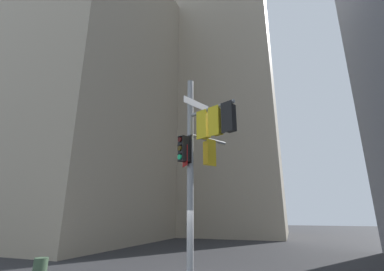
{
  "coord_description": "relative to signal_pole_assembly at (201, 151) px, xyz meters",
  "views": [
    {
      "loc": [
        3.6,
        -9.7,
        2.34
      ],
      "look_at": [
        -0.11,
        0.51,
        5.59
      ],
      "focal_mm": 24.87,
      "sensor_mm": 36.0,
      "label": 1
    }
  ],
  "objects": [
    {
      "name": "building_tower_left",
      "position": [
        -16.95,
        10.48,
        10.09
      ],
      "size": [
        16.41,
        16.41,
        29.64
      ],
      "primitive_type": "cube",
      "color": "tan",
      "rests_on": "ground"
    },
    {
      "name": "building_mid_block",
      "position": [
        -4.47,
        24.76,
        18.3
      ],
      "size": [
        13.68,
        13.68,
        46.04
      ],
      "primitive_type": "cube",
      "color": "tan",
      "rests_on": "ground"
    },
    {
      "name": "signal_pole_assembly",
      "position": [
        0.0,
        0.0,
        0.0
      ],
      "size": [
        2.44,
        2.89,
        7.88
      ],
      "color": "#9EA0A3",
      "rests_on": "ground"
    },
    {
      "name": "trash_bin",
      "position": [
        -5.4,
        -1.78,
        -4.28
      ],
      "size": [
        0.47,
        0.47,
        0.89
      ],
      "primitive_type": "cylinder",
      "color": "#3F593F",
      "rests_on": "ground"
    }
  ]
}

